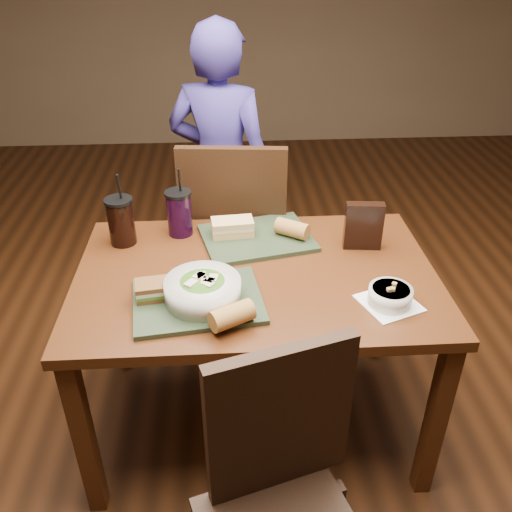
# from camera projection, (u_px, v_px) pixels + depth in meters

# --- Properties ---
(ground) EXTENTS (6.00, 6.00, 0.00)m
(ground) POSITION_uv_depth(u_px,v_px,m) (256.00, 417.00, 2.35)
(ground) COLOR #381C0B
(ground) RESTS_ON ground
(dining_table) EXTENTS (1.30, 0.85, 0.75)m
(dining_table) POSITION_uv_depth(u_px,v_px,m) (256.00, 293.00, 2.00)
(dining_table) COLOR #48230E
(dining_table) RESTS_ON ground
(chair_near) EXTENTS (0.51, 0.52, 0.95)m
(chair_near) POSITION_uv_depth(u_px,v_px,m) (282.00, 495.00, 1.44)
(chair_near) COLOR black
(chair_near) RESTS_ON ground
(chair_far) EXTENTS (0.50, 0.50, 1.06)m
(chair_far) POSITION_uv_depth(u_px,v_px,m) (233.00, 236.00, 2.52)
(chair_far) COLOR black
(chair_far) RESTS_ON ground
(diner) EXTENTS (0.63, 0.51, 1.48)m
(diner) POSITION_uv_depth(u_px,v_px,m) (221.00, 171.00, 2.78)
(diner) COLOR navy
(diner) RESTS_ON ground
(tray_near) EXTENTS (0.46, 0.37, 0.02)m
(tray_near) POSITION_uv_depth(u_px,v_px,m) (198.00, 301.00, 1.79)
(tray_near) COLOR #263420
(tray_near) RESTS_ON dining_table
(tray_far) EXTENTS (0.48, 0.40, 0.02)m
(tray_far) POSITION_uv_depth(u_px,v_px,m) (257.00, 238.00, 2.15)
(tray_far) COLOR #263420
(tray_far) RESTS_ON dining_table
(salad_bowl) EXTENTS (0.25, 0.25, 0.08)m
(salad_bowl) POSITION_uv_depth(u_px,v_px,m) (203.00, 289.00, 1.76)
(salad_bowl) COLOR silver
(salad_bowl) RESTS_ON tray_near
(soup_bowl) EXTENTS (0.23, 0.23, 0.07)m
(soup_bowl) POSITION_uv_depth(u_px,v_px,m) (390.00, 296.00, 1.78)
(soup_bowl) COLOR white
(soup_bowl) RESTS_ON dining_table
(sandwich_near) EXTENTS (0.13, 0.10, 0.06)m
(sandwich_near) POSITION_uv_depth(u_px,v_px,m) (155.00, 290.00, 1.78)
(sandwich_near) COLOR #593819
(sandwich_near) RESTS_ON tray_near
(sandwich_far) EXTENTS (0.17, 0.10, 0.07)m
(sandwich_far) POSITION_uv_depth(u_px,v_px,m) (232.00, 227.00, 2.14)
(sandwich_far) COLOR tan
(sandwich_far) RESTS_ON tray_far
(baguette_near) EXTENTS (0.15, 0.13, 0.07)m
(baguette_near) POSITION_uv_depth(u_px,v_px,m) (232.00, 315.00, 1.66)
(baguette_near) COLOR #AD7533
(baguette_near) RESTS_ON tray_near
(baguette_far) EXTENTS (0.15, 0.13, 0.07)m
(baguette_far) POSITION_uv_depth(u_px,v_px,m) (292.00, 229.00, 2.13)
(baguette_far) COLOR #AD7533
(baguette_far) RESTS_ON tray_far
(cup_cola) EXTENTS (0.11, 0.11, 0.29)m
(cup_cola) POSITION_uv_depth(u_px,v_px,m) (121.00, 221.00, 2.09)
(cup_cola) COLOR black
(cup_cola) RESTS_ON dining_table
(cup_berry) EXTENTS (0.11, 0.11, 0.29)m
(cup_berry) POSITION_uv_depth(u_px,v_px,m) (179.00, 213.00, 2.15)
(cup_berry) COLOR black
(cup_berry) RESTS_ON dining_table
(chip_bag) EXTENTS (0.15, 0.06, 0.19)m
(chip_bag) POSITION_uv_depth(u_px,v_px,m) (363.00, 226.00, 2.06)
(chip_bag) COLOR black
(chip_bag) RESTS_ON dining_table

